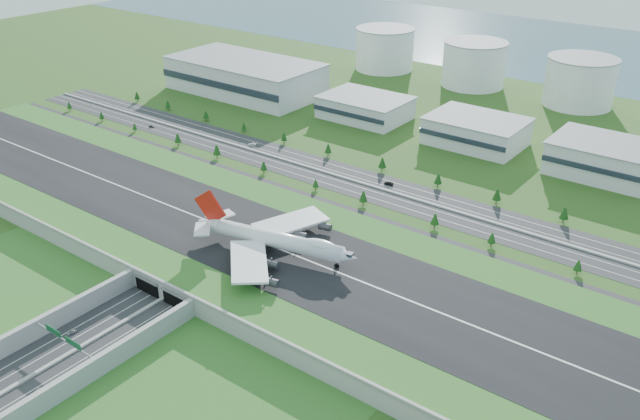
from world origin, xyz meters
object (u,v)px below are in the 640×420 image
Objects in this scene: car_7 at (252,144)px; car_4 at (152,126)px; car_2 at (112,350)px; car_0 at (71,332)px; car_5 at (389,183)px; fuel_tank_a at (385,49)px; boeing_747 at (274,239)px.

car_4 is at bearing -94.26° from car_7.
car_2 is 1.03× the size of car_7.
car_0 is 190.40m from car_5.
car_4 is (-155.63, 171.67, 0.04)m from car_0.
fuel_tank_a is 9.20× the size of car_7.
fuel_tank_a is 229.71m from car_4.
car_5 is (-6.94, 106.09, -13.89)m from boeing_747.
boeing_747 is 81.92m from car_2.
car_4 is at bearing -101.49° from fuel_tank_a.
car_0 is (-31.19, -82.76, -14.08)m from boeing_747.
fuel_tank_a reaches higher than car_0.
fuel_tank_a is 12.68× the size of car_0.
car_2 is at bearing -109.39° from boeing_747.
car_4 is at bearing -93.56° from car_5.
car_4 is (-45.64, -224.52, -16.67)m from fuel_tank_a.
car_7 is at bearing -98.11° from car_4.
boeing_747 is 14.32× the size of car_7.
car_4 is at bearing 145.55° from car_0.
car_5 is (24.25, 188.85, 0.18)m from car_0.
car_5 reaches higher than car_7.
car_5 reaches higher than car_2.
fuel_tank_a is 415.15m from car_2.
fuel_tank_a reaches higher than car_2.
car_2 is 209.96m from car_7.
car_0 is (109.99, -396.19, -16.71)m from fuel_tank_a.
fuel_tank_a is 9.63× the size of car_5.
boeing_747 reaches higher than car_4.
car_4 is at bearing -56.69° from car_2.
car_2 is 244.61m from car_4.
car_4 is at bearing 142.27° from boeing_747.
car_2 is at bearing -9.96° from car_5.
car_2 is at bearing -71.56° from fuel_tank_a.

